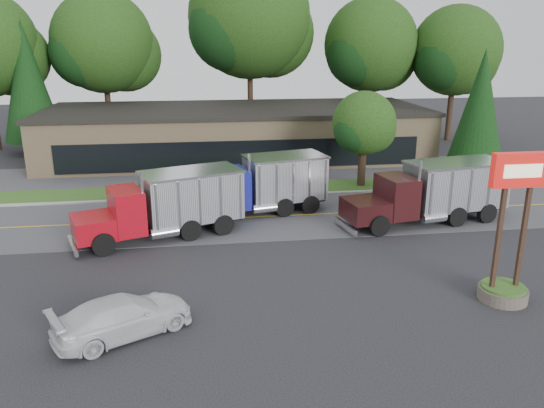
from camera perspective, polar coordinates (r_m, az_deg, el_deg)
The scene contains 19 objects.
ground at distance 22.45m, azimuth -4.07°, elevation -8.93°, with size 140.00×140.00×0.00m, color #36363B.
road at distance 30.78m, azimuth -5.20°, elevation -1.56°, with size 60.00×8.00×0.02m, color #5C5C61.
center_line at distance 30.78m, azimuth -5.20°, elevation -1.56°, with size 60.00×0.12×0.01m, color gold.
curb at distance 34.78m, azimuth -5.53°, elevation 0.66°, with size 60.00×0.30×0.12m, color #9E9E99.
grass_verge at distance 36.51m, azimuth -5.65°, elevation 1.46°, with size 60.00×3.40×0.03m, color #26541C.
far_parking at distance 41.34m, azimuth -5.94°, elevation 3.33°, with size 60.00×7.00×0.02m, color #5C5C61.
strip_mall at distance 46.90m, azimuth -3.82°, elevation 7.54°, with size 32.00×12.00×4.00m, color tan.
bilo_sign at distance 22.54m, azimuth 24.08°, elevation -4.76°, with size 2.20×1.90×5.95m.
tree_far_b at distance 54.94m, azimuth -17.54°, elevation 15.78°, with size 10.10×9.51×14.41m.
tree_far_c at distance 54.55m, azimuth -2.25°, elevation 18.87°, with size 12.55×11.81×17.90m.
tree_far_d at distance 55.98m, azimuth 10.67°, elevation 16.02°, with size 9.83×9.25×14.02m.
tree_far_e at distance 57.15m, azimuth 19.19°, elevation 14.89°, with size 9.26×8.72×13.21m.
evergreen_left at distance 52.39m, azimuth -24.76°, elevation 11.88°, with size 5.10×5.10×11.59m.
evergreen_right at distance 43.85m, azimuth 21.47°, elevation 9.85°, with size 4.10×4.10×9.33m.
tree_verge at distance 37.36m, azimuth 9.93°, elevation 8.27°, with size 4.64×4.37×6.62m.
dump_truck_red at distance 27.95m, azimuth -10.92°, elevation 0.13°, with size 8.95×5.24×3.36m.
dump_truck_blue at distance 31.28m, azimuth -0.47°, elevation 2.28°, with size 8.23×4.24×3.36m.
dump_truck_maroon at distance 31.04m, azimuth 17.16°, elevation 1.39°, with size 9.84×4.18×3.36m.
rally_car at distance 19.53m, azimuth -15.70°, elevation -11.52°, with size 1.97×4.84×1.41m, color silver.
Camera 1 is at (-1.15, -20.12, 9.90)m, focal length 35.00 mm.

